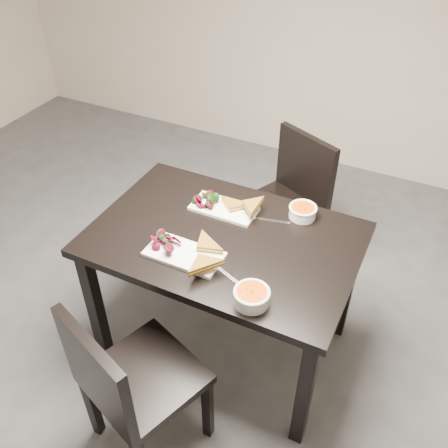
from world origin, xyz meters
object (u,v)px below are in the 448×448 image
at_px(table, 224,252).
at_px(plate_far, 224,208).
at_px(plate_near, 184,254).
at_px(soup_bowl_near, 252,296).
at_px(soup_bowl_far, 303,211).
at_px(chair_near, 127,381).
at_px(chair_far, 290,196).

xyz_separation_m(table, plate_far, (-0.09, 0.18, 0.11)).
bearing_deg(table, plate_near, -116.56).
bearing_deg(table, soup_bowl_near, -48.89).
height_order(plate_far, soup_bowl_far, soup_bowl_far).
height_order(chair_near, soup_bowl_far, chair_near).
bearing_deg(plate_far, plate_near, -91.59).
relative_size(table, soup_bowl_near, 8.31).
bearing_deg(soup_bowl_near, table, 131.11).
relative_size(plate_far, soup_bowl_far, 2.38).
distance_m(chair_near, plate_near, 0.56).
height_order(chair_far, plate_far, chair_far).
bearing_deg(chair_far, plate_far, -78.19).
bearing_deg(chair_far, table, -69.05).
relative_size(table, plate_far, 3.79).
distance_m(plate_near, soup_bowl_far, 0.61).
bearing_deg(table, soup_bowl_far, 46.99).
height_order(table, soup_bowl_far, soup_bowl_far).
height_order(plate_near, soup_bowl_far, soup_bowl_far).
bearing_deg(chair_near, plate_near, 110.86).
xyz_separation_m(table, chair_far, (0.05, 0.78, -0.17)).
relative_size(chair_far, plate_far, 2.69).
relative_size(table, chair_far, 1.41).
distance_m(table, soup_bowl_far, 0.42).
distance_m(plate_far, soup_bowl_far, 0.38).
xyz_separation_m(chair_far, plate_near, (-0.15, -0.97, 0.27)).
bearing_deg(plate_far, table, -63.81).
bearing_deg(plate_near, plate_far, 88.41).
xyz_separation_m(chair_near, soup_bowl_near, (0.36, 0.37, 0.30)).
xyz_separation_m(plate_near, soup_bowl_far, (0.37, 0.48, 0.03)).
bearing_deg(table, chair_near, -97.57).
height_order(chair_far, soup_bowl_far, chair_far).
height_order(plate_near, soup_bowl_near, soup_bowl_near).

